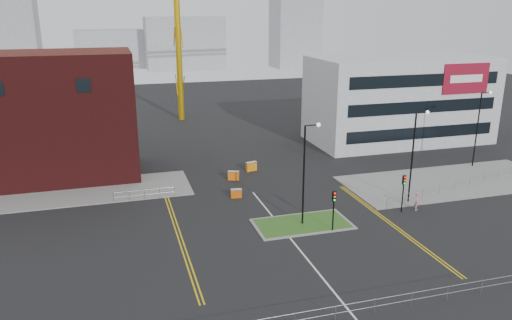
# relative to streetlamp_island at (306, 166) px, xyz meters

# --- Properties ---
(ground) EXTENTS (200.00, 200.00, 0.00)m
(ground) POSITION_rel_streetlamp_island_xyz_m (-2.22, -8.00, -5.41)
(ground) COLOR black
(ground) RESTS_ON ground
(pavement_left) EXTENTS (28.00, 8.00, 0.12)m
(pavement_left) POSITION_rel_streetlamp_island_xyz_m (-22.22, 14.00, -5.35)
(pavement_left) COLOR slate
(pavement_left) RESTS_ON ground
(pavement_right) EXTENTS (24.00, 10.00, 0.12)m
(pavement_right) POSITION_rel_streetlamp_island_xyz_m (19.78, 6.00, -5.35)
(pavement_right) COLOR slate
(pavement_right) RESTS_ON ground
(island_kerb) EXTENTS (8.60, 4.60, 0.08)m
(island_kerb) POSITION_rel_streetlamp_island_xyz_m (-0.22, 0.00, -5.37)
(island_kerb) COLOR slate
(island_kerb) RESTS_ON ground
(grass_island) EXTENTS (8.00, 4.00, 0.12)m
(grass_island) POSITION_rel_streetlamp_island_xyz_m (-0.22, 0.00, -5.35)
(grass_island) COLOR #2A551C
(grass_island) RESTS_ON ground
(brick_building) EXTENTS (24.20, 10.07, 14.24)m
(brick_building) POSITION_rel_streetlamp_island_xyz_m (-25.19, 20.00, 1.44)
(brick_building) COLOR #461111
(brick_building) RESTS_ON ground
(office_block) EXTENTS (25.00, 12.20, 12.00)m
(office_block) POSITION_rel_streetlamp_island_xyz_m (23.79, 23.97, 0.59)
(office_block) COLOR #A5A8AA
(office_block) RESTS_ON ground
(streetlamp_island) EXTENTS (1.46, 0.36, 9.18)m
(streetlamp_island) POSITION_rel_streetlamp_island_xyz_m (0.00, 0.00, 0.00)
(streetlamp_island) COLOR black
(streetlamp_island) RESTS_ON ground
(streetlamp_right_near) EXTENTS (1.46, 0.36, 9.18)m
(streetlamp_right_near) POSITION_rel_streetlamp_island_xyz_m (12.00, 2.00, 0.00)
(streetlamp_right_near) COLOR black
(streetlamp_right_near) RESTS_ON ground
(streetlamp_right_far) EXTENTS (1.46, 0.36, 9.18)m
(streetlamp_right_far) POSITION_rel_streetlamp_island_xyz_m (26.00, 10.00, 0.00)
(streetlamp_right_far) COLOR black
(streetlamp_right_far) RESTS_ON ground
(traffic_light_island) EXTENTS (0.28, 0.33, 3.65)m
(traffic_light_island) POSITION_rel_streetlamp_island_xyz_m (1.78, -2.02, -2.85)
(traffic_light_island) COLOR black
(traffic_light_island) RESTS_ON ground
(traffic_light_right) EXTENTS (0.28, 0.33, 3.65)m
(traffic_light_right) POSITION_rel_streetlamp_island_xyz_m (9.78, -0.02, -2.85)
(traffic_light_right) COLOR black
(traffic_light_right) RESTS_ON ground
(railing_front) EXTENTS (24.05, 0.05, 1.10)m
(railing_front) POSITION_rel_streetlamp_island_xyz_m (-2.22, -14.00, -4.63)
(railing_front) COLOR gray
(railing_front) RESTS_ON ground
(railing_left) EXTENTS (6.05, 0.05, 1.10)m
(railing_left) POSITION_rel_streetlamp_island_xyz_m (-13.22, 10.00, -4.67)
(railing_left) COLOR gray
(railing_left) RESTS_ON ground
(railing_right) EXTENTS (19.05, 5.05, 1.10)m
(railing_right) POSITION_rel_streetlamp_island_xyz_m (18.28, 3.50, -4.63)
(railing_right) COLOR gray
(railing_right) RESTS_ON ground
(centre_line) EXTENTS (0.15, 30.00, 0.01)m
(centre_line) POSITION_rel_streetlamp_island_xyz_m (-2.22, -6.00, -5.41)
(centre_line) COLOR silver
(centre_line) RESTS_ON ground
(yellow_left_a) EXTENTS (0.12, 24.00, 0.01)m
(yellow_left_a) POSITION_rel_streetlamp_island_xyz_m (-11.22, 2.00, -5.41)
(yellow_left_a) COLOR gold
(yellow_left_a) RESTS_ON ground
(yellow_left_b) EXTENTS (0.12, 24.00, 0.01)m
(yellow_left_b) POSITION_rel_streetlamp_island_xyz_m (-10.92, 2.00, -5.41)
(yellow_left_b) COLOR gold
(yellow_left_b) RESTS_ON ground
(yellow_right_a) EXTENTS (0.12, 20.00, 0.01)m
(yellow_right_a) POSITION_rel_streetlamp_island_xyz_m (7.28, -2.00, -5.41)
(yellow_right_a) COLOR gold
(yellow_right_a) RESTS_ON ground
(yellow_right_b) EXTENTS (0.12, 20.00, 0.01)m
(yellow_right_b) POSITION_rel_streetlamp_island_xyz_m (7.58, -2.00, -5.41)
(yellow_right_b) COLOR gold
(yellow_right_b) RESTS_ON ground
(skyline_a) EXTENTS (18.00, 12.00, 22.00)m
(skyline_a) POSITION_rel_streetlamp_island_xyz_m (-42.22, 112.00, 5.59)
(skyline_a) COLOR gray
(skyline_a) RESTS_ON ground
(skyline_b) EXTENTS (24.00, 12.00, 16.00)m
(skyline_b) POSITION_rel_streetlamp_island_xyz_m (7.78, 122.00, 2.59)
(skyline_b) COLOR gray
(skyline_b) RESTS_ON ground
(skyline_c) EXTENTS (14.00, 12.00, 28.00)m
(skyline_c) POSITION_rel_streetlamp_island_xyz_m (42.78, 117.00, 8.59)
(skyline_c) COLOR gray
(skyline_c) RESTS_ON ground
(skyline_d) EXTENTS (30.00, 12.00, 12.00)m
(skyline_d) POSITION_rel_streetlamp_island_xyz_m (-10.22, 132.00, 0.59)
(skyline_d) COLOR gray
(skyline_d) RESTS_ON ground
(pedestrian) EXTENTS (0.78, 0.77, 1.81)m
(pedestrian) POSITION_rel_streetlamp_island_xyz_m (11.38, -0.02, -4.51)
(pedestrian) COLOR #B9788F
(pedestrian) RESTS_ON ground
(barrier_left) EXTENTS (1.14, 0.48, 0.93)m
(barrier_left) POSITION_rel_streetlamp_island_xyz_m (-4.27, 8.00, -4.91)
(barrier_left) COLOR #CA520B
(barrier_left) RESTS_ON ground
(barrier_mid) EXTENTS (1.38, 0.76, 1.10)m
(barrier_mid) POSITION_rel_streetlamp_island_xyz_m (-0.42, 16.00, -4.81)
(barrier_mid) COLOR orange
(barrier_mid) RESTS_ON ground
(barrier_right) EXTENTS (1.28, 0.83, 1.03)m
(barrier_right) POSITION_rel_streetlamp_island_xyz_m (-3.22, 13.42, -4.86)
(barrier_right) COLOR orange
(barrier_right) RESTS_ON ground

